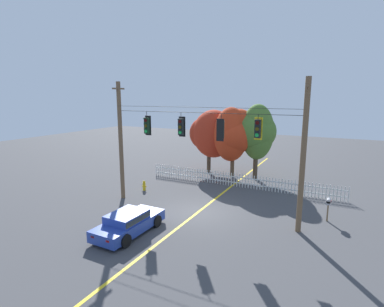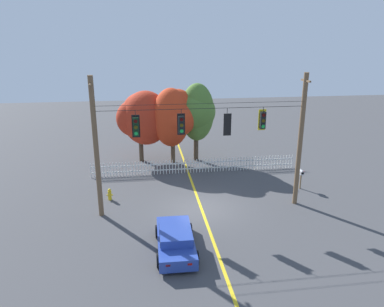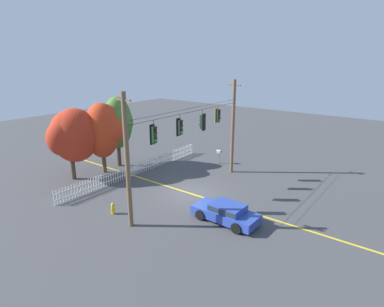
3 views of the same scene
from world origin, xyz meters
name	(u,v)px [view 2 (image 2 of 3)]	position (x,y,z in m)	size (l,w,h in m)	color
ground	(201,209)	(0.00, 0.00, 0.00)	(80.00, 80.00, 0.00)	#424244
lane_centerline_stripe	(201,209)	(0.00, 0.00, 0.00)	(0.16, 36.00, 0.01)	gold
signal_support_span	(202,144)	(0.00, 0.00, 4.00)	(11.81, 1.10, 7.84)	brown
traffic_signal_westbound_side	(136,127)	(-3.60, 0.01, 5.10)	(0.43, 0.38, 1.51)	black
traffic_signal_eastbound_side	(181,125)	(-1.15, 0.01, 5.13)	(0.43, 0.38, 1.46)	black
traffic_signal_southbound_primary	(227,124)	(1.38, -0.01, 5.09)	(0.43, 0.38, 1.52)	black
traffic_signal_northbound_primary	(263,120)	(3.44, 0.01, 5.24)	(0.43, 0.38, 1.34)	black
white_picket_fence	(195,166)	(0.51, 6.06, 0.53)	(15.22, 0.06, 1.05)	silver
autumn_maple_near_fence	(143,116)	(-3.22, 9.31, 3.71)	(4.22, 3.39, 5.74)	#473828
autumn_maple_mid	(174,116)	(-0.80, 8.65, 3.80)	(3.59, 3.52, 6.03)	brown
autumn_oak_far_east	(195,112)	(0.89, 9.05, 3.99)	(3.67, 3.16, 6.30)	#473828
parked_car	(175,239)	(-1.92, -4.16, 0.60)	(1.92, 4.12, 1.15)	#28429E
fire_hydrant	(110,194)	(-5.45, 2.02, 0.37)	(0.38, 0.22, 0.75)	gold
roadside_mailbox	(301,173)	(7.03, 2.10, 1.08)	(0.25, 0.44, 1.32)	brown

